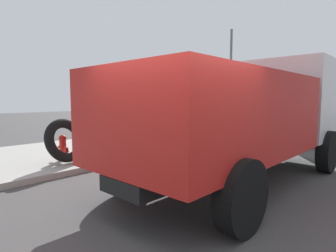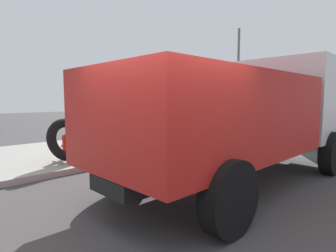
{
  "view_description": "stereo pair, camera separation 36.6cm",
  "coord_description": "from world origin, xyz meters",
  "views": [
    {
      "loc": [
        -2.77,
        -2.37,
        1.91
      ],
      "look_at": [
        2.65,
        2.6,
        1.2
      ],
      "focal_mm": 29.36,
      "sensor_mm": 36.0,
      "label": 1
    },
    {
      "loc": [
        -2.52,
        -2.63,
        1.91
      ],
      "look_at": [
        2.65,
        2.6,
        1.2
      ],
      "focal_mm": 29.36,
      "sensor_mm": 36.0,
      "label": 2
    }
  ],
  "objects": [
    {
      "name": "dump_truck_red",
      "position": [
        3.18,
        0.62,
        1.61
      ],
      "size": [
        7.02,
        2.85,
        3.0
      ],
      "color": "red",
      "rests_on": "ground"
    },
    {
      "name": "stop_sign",
      "position": [
        4.09,
        4.72,
        1.53
      ],
      "size": [
        0.76,
        0.08,
        2.0
      ],
      "color": "gray",
      "rests_on": "sidewalk_curb"
    },
    {
      "name": "sidewalk_curb",
      "position": [
        0.0,
        6.5,
        0.07
      ],
      "size": [
        36.0,
        5.0,
        0.15
      ],
      "primitive_type": "cube",
      "color": "#99968E",
      "rests_on": "ground"
    },
    {
      "name": "ground_plane",
      "position": [
        0.0,
        0.0,
        0.0
      ],
      "size": [
        80.0,
        80.0,
        0.0
      ],
      "primitive_type": "plane",
      "color": "#423F3F"
    },
    {
      "name": "loose_tire",
      "position": [
        0.86,
        4.83,
        0.78
      ],
      "size": [
        1.34,
        0.86,
        1.26
      ],
      "primitive_type": "torus",
      "rotation": [
        1.24,
        0.0,
        0.18
      ],
      "color": "black",
      "rests_on": "sidewalk_curb"
    },
    {
      "name": "street_light_pole",
      "position": [
        9.87,
        4.87,
        2.79
      ],
      "size": [
        0.12,
        0.12,
        5.28
      ],
      "primitive_type": "cylinder",
      "color": "#595B5E",
      "rests_on": "sidewalk_curb"
    },
    {
      "name": "fire_hydrant",
      "position": [
        0.96,
        5.2,
        0.55
      ],
      "size": [
        0.22,
        0.5,
        0.74
      ],
      "color": "red",
      "rests_on": "sidewalk_curb"
    }
  ]
}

